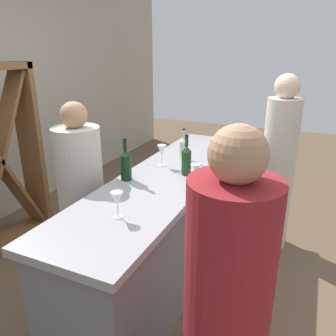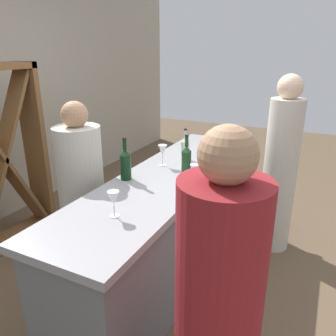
{
  "view_description": "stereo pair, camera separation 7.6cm",
  "coord_description": "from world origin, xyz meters",
  "px_view_note": "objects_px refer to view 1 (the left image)",
  "views": [
    {
      "loc": [
        -2.2,
        -1.0,
        1.85
      ],
      "look_at": [
        0.0,
        0.0,
        0.97
      ],
      "focal_mm": 35.75,
      "sensor_mm": 36.0,
      "label": 1
    },
    {
      "loc": [
        -2.16,
        -1.06,
        1.85
      ],
      "look_at": [
        0.0,
        0.0,
        0.97
      ],
      "focal_mm": 35.75,
      "sensor_mm": 36.0,
      "label": 2
    }
  ],
  "objects_px": {
    "wine_glass_far_left": "(162,151)",
    "wine_glass_near_right": "(117,199)",
    "wine_bottle_leftmost_dark_green": "(126,164)",
    "person_left_guest": "(226,315)",
    "wine_glass_near_center": "(230,131)",
    "wine_bottle_center_clear_pale": "(184,148)",
    "wine_glass_near_left": "(196,170)",
    "person_center_guest": "(277,170)",
    "person_right_guest": "(82,203)",
    "wine_bottle_second_left_olive_green": "(186,160)"
  },
  "relations": [
    {
      "from": "wine_glass_far_left",
      "to": "wine_glass_near_right",
      "type": "bearing_deg",
      "value": -170.49
    },
    {
      "from": "wine_glass_near_left",
      "to": "wine_glass_near_center",
      "type": "xyz_separation_m",
      "value": [
        1.18,
        0.06,
        0.02
      ]
    },
    {
      "from": "wine_bottle_second_left_olive_green",
      "to": "person_left_guest",
      "type": "bearing_deg",
      "value": -150.18
    },
    {
      "from": "person_right_guest",
      "to": "wine_bottle_second_left_olive_green",
      "type": "bearing_deg",
      "value": 23.29
    },
    {
      "from": "person_left_guest",
      "to": "person_center_guest",
      "type": "relative_size",
      "value": 0.97
    },
    {
      "from": "wine_glass_near_center",
      "to": "person_center_guest",
      "type": "xyz_separation_m",
      "value": [
        -0.26,
        -0.53,
        -0.26
      ]
    },
    {
      "from": "wine_glass_near_center",
      "to": "person_right_guest",
      "type": "height_order",
      "value": "person_right_guest"
    },
    {
      "from": "wine_glass_near_center",
      "to": "person_center_guest",
      "type": "relative_size",
      "value": 0.1
    },
    {
      "from": "person_center_guest",
      "to": "person_right_guest",
      "type": "height_order",
      "value": "person_center_guest"
    },
    {
      "from": "wine_glass_near_center",
      "to": "wine_glass_near_right",
      "type": "bearing_deg",
      "value": 175.03
    },
    {
      "from": "person_center_guest",
      "to": "wine_glass_near_left",
      "type": "bearing_deg",
      "value": 42.92
    },
    {
      "from": "person_center_guest",
      "to": "wine_glass_far_left",
      "type": "bearing_deg",
      "value": 19.86
    },
    {
      "from": "wine_glass_near_right",
      "to": "person_left_guest",
      "type": "height_order",
      "value": "person_left_guest"
    },
    {
      "from": "wine_bottle_second_left_olive_green",
      "to": "person_center_guest",
      "type": "xyz_separation_m",
      "value": [
        0.81,
        -0.59,
        -0.26
      ]
    },
    {
      "from": "wine_bottle_leftmost_dark_green",
      "to": "wine_bottle_center_clear_pale",
      "type": "distance_m",
      "value": 0.65
    },
    {
      "from": "wine_bottle_center_clear_pale",
      "to": "wine_glass_near_left",
      "type": "bearing_deg",
      "value": -148.8
    },
    {
      "from": "wine_glass_near_left",
      "to": "person_right_guest",
      "type": "bearing_deg",
      "value": 105.31
    },
    {
      "from": "wine_bottle_second_left_olive_green",
      "to": "person_left_guest",
      "type": "height_order",
      "value": "person_left_guest"
    },
    {
      "from": "wine_bottle_second_left_olive_green",
      "to": "person_right_guest",
      "type": "height_order",
      "value": "person_right_guest"
    },
    {
      "from": "wine_glass_near_center",
      "to": "person_right_guest",
      "type": "distance_m",
      "value": 1.67
    },
    {
      "from": "wine_glass_near_right",
      "to": "wine_glass_far_left",
      "type": "bearing_deg",
      "value": 9.51
    },
    {
      "from": "person_right_guest",
      "to": "person_center_guest",
      "type": "bearing_deg",
      "value": 39.13
    },
    {
      "from": "wine_bottle_center_clear_pale",
      "to": "wine_glass_near_center",
      "type": "bearing_deg",
      "value": -15.91
    },
    {
      "from": "wine_glass_far_left",
      "to": "person_center_guest",
      "type": "height_order",
      "value": "person_center_guest"
    },
    {
      "from": "wine_glass_far_left",
      "to": "wine_bottle_leftmost_dark_green",
      "type": "bearing_deg",
      "value": 164.8
    },
    {
      "from": "wine_glass_far_left",
      "to": "person_left_guest",
      "type": "distance_m",
      "value": 1.51
    },
    {
      "from": "wine_bottle_center_clear_pale",
      "to": "wine_glass_near_right",
      "type": "relative_size",
      "value": 1.74
    },
    {
      "from": "wine_bottle_leftmost_dark_green",
      "to": "wine_glass_near_left",
      "type": "xyz_separation_m",
      "value": [
        0.17,
        -0.48,
        -0.03
      ]
    },
    {
      "from": "wine_glass_far_left",
      "to": "person_center_guest",
      "type": "distance_m",
      "value": 1.14
    },
    {
      "from": "wine_glass_near_center",
      "to": "person_center_guest",
      "type": "distance_m",
      "value": 0.65
    },
    {
      "from": "wine_glass_near_right",
      "to": "wine_glass_far_left",
      "type": "height_order",
      "value": "wine_glass_far_left"
    },
    {
      "from": "wine_glass_near_center",
      "to": "person_left_guest",
      "type": "relative_size",
      "value": 0.1
    },
    {
      "from": "wine_glass_near_right",
      "to": "person_left_guest",
      "type": "relative_size",
      "value": 0.1
    },
    {
      "from": "wine_glass_near_right",
      "to": "person_left_guest",
      "type": "xyz_separation_m",
      "value": [
        -0.27,
        -0.72,
        -0.3
      ]
    },
    {
      "from": "wine_bottle_leftmost_dark_green",
      "to": "person_left_guest",
      "type": "distance_m",
      "value": 1.3
    },
    {
      "from": "wine_bottle_center_clear_pale",
      "to": "wine_glass_near_left",
      "type": "distance_m",
      "value": 0.52
    },
    {
      "from": "wine_bottle_leftmost_dark_green",
      "to": "wine_glass_near_center",
      "type": "distance_m",
      "value": 1.42
    },
    {
      "from": "wine_glass_near_left",
      "to": "wine_bottle_leftmost_dark_green",
      "type": "bearing_deg",
      "value": 109.46
    },
    {
      "from": "wine_glass_near_left",
      "to": "person_right_guest",
      "type": "relative_size",
      "value": 0.09
    },
    {
      "from": "wine_bottle_center_clear_pale",
      "to": "person_right_guest",
      "type": "height_order",
      "value": "person_right_guest"
    },
    {
      "from": "wine_glass_near_center",
      "to": "wine_glass_far_left",
      "type": "relative_size",
      "value": 0.92
    },
    {
      "from": "wine_bottle_leftmost_dark_green",
      "to": "wine_bottle_center_clear_pale",
      "type": "height_order",
      "value": "wine_bottle_leftmost_dark_green"
    },
    {
      "from": "wine_glass_near_left",
      "to": "wine_glass_far_left",
      "type": "xyz_separation_m",
      "value": [
        0.22,
        0.37,
        0.03
      ]
    },
    {
      "from": "wine_glass_near_center",
      "to": "person_right_guest",
      "type": "xyz_separation_m",
      "value": [
        -1.42,
        0.8,
        -0.36
      ]
    },
    {
      "from": "wine_bottle_leftmost_dark_green",
      "to": "wine_glass_far_left",
      "type": "height_order",
      "value": "wine_bottle_leftmost_dark_green"
    },
    {
      "from": "wine_glass_near_center",
      "to": "wine_glass_near_right",
      "type": "distance_m",
      "value": 1.88
    },
    {
      "from": "wine_bottle_leftmost_dark_green",
      "to": "person_left_guest",
      "type": "xyz_separation_m",
      "value": [
        -0.8,
        -0.98,
        -0.31
      ]
    },
    {
      "from": "wine_glass_near_left",
      "to": "person_left_guest",
      "type": "bearing_deg",
      "value": -152.49
    },
    {
      "from": "wine_glass_near_right",
      "to": "wine_glass_near_left",
      "type": "bearing_deg",
      "value": -17.67
    },
    {
      "from": "wine_glass_near_right",
      "to": "wine_glass_far_left",
      "type": "distance_m",
      "value": 0.92
    }
  ]
}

